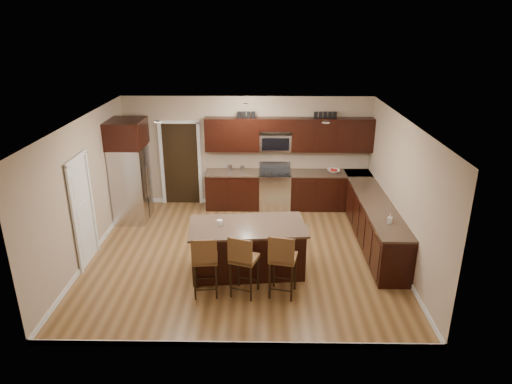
{
  "coord_description": "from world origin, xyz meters",
  "views": [
    {
      "loc": [
        0.38,
        -8.04,
        4.42
      ],
      "look_at": [
        0.25,
        0.4,
        1.19
      ],
      "focal_mm": 32.0,
      "sensor_mm": 36.0,
      "label": 1
    }
  ],
  "objects_px": {
    "island": "(248,249)",
    "stool_left": "(205,259)",
    "stool_mid": "(243,259)",
    "stool_right": "(282,258)",
    "range": "(275,189)",
    "refrigerator": "(130,170)"
  },
  "relations": [
    {
      "from": "stool_right",
      "to": "refrigerator",
      "type": "distance_m",
      "value": 4.59
    },
    {
      "from": "stool_left",
      "to": "island",
      "type": "bearing_deg",
      "value": 46.25
    },
    {
      "from": "range",
      "to": "island",
      "type": "distance_m",
      "value": 3.09
    },
    {
      "from": "range",
      "to": "stool_right",
      "type": "distance_m",
      "value": 3.89
    },
    {
      "from": "stool_mid",
      "to": "stool_left",
      "type": "bearing_deg",
      "value": -161.05
    },
    {
      "from": "stool_right",
      "to": "stool_left",
      "type": "bearing_deg",
      "value": -167.72
    },
    {
      "from": "stool_left",
      "to": "stool_mid",
      "type": "xyz_separation_m",
      "value": [
        0.63,
        0.0,
        0.01
      ]
    },
    {
      "from": "stool_left",
      "to": "stool_right",
      "type": "relative_size",
      "value": 0.96
    },
    {
      "from": "island",
      "to": "refrigerator",
      "type": "distance_m",
      "value": 3.64
    },
    {
      "from": "range",
      "to": "island",
      "type": "height_order",
      "value": "range"
    },
    {
      "from": "stool_left",
      "to": "stool_mid",
      "type": "relative_size",
      "value": 0.99
    },
    {
      "from": "stool_mid",
      "to": "stool_right",
      "type": "relative_size",
      "value": 0.97
    },
    {
      "from": "range",
      "to": "stool_right",
      "type": "height_order",
      "value": "stool_right"
    },
    {
      "from": "range",
      "to": "refrigerator",
      "type": "height_order",
      "value": "refrigerator"
    },
    {
      "from": "range",
      "to": "refrigerator",
      "type": "relative_size",
      "value": 0.47
    },
    {
      "from": "island",
      "to": "stool_left",
      "type": "relative_size",
      "value": 1.98
    },
    {
      "from": "range",
      "to": "stool_mid",
      "type": "height_order",
      "value": "stool_mid"
    },
    {
      "from": "range",
      "to": "island",
      "type": "bearing_deg",
      "value": -100.64
    },
    {
      "from": "range",
      "to": "refrigerator",
      "type": "bearing_deg",
      "value": -167.04
    },
    {
      "from": "island",
      "to": "stool_left",
      "type": "height_order",
      "value": "stool_left"
    },
    {
      "from": "stool_mid",
      "to": "range",
      "type": "bearing_deg",
      "value": 99.68
    },
    {
      "from": "island",
      "to": "stool_mid",
      "type": "xyz_separation_m",
      "value": [
        -0.05,
        -0.84,
        0.27
      ]
    }
  ]
}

